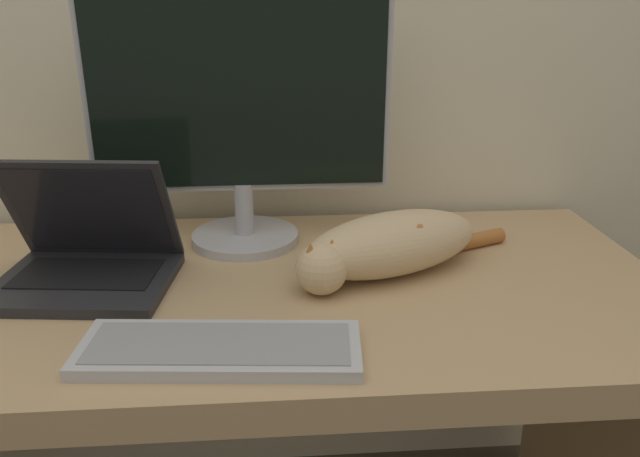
{
  "coord_description": "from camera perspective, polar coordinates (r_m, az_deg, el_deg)",
  "views": [
    {
      "loc": [
        0.09,
        -0.71,
        1.28
      ],
      "look_at": [
        0.17,
        0.33,
        0.89
      ],
      "focal_mm": 35.0,
      "sensor_mm": 36.0,
      "label": 1
    }
  ],
  "objects": [
    {
      "name": "external_keyboard",
      "position": [
        0.97,
        -8.96,
        -10.82
      ],
      "size": [
        0.44,
        0.18,
        0.02
      ],
      "rotation": [
        0.0,
        0.0,
        -0.08
      ],
      "color": "#BCBCC1",
      "rests_on": "desk"
    },
    {
      "name": "desk",
      "position": [
        1.27,
        -7.88,
        -11.14
      ],
      "size": [
        1.68,
        0.74,
        0.77
      ],
      "color": "tan",
      "rests_on": "ground_plane"
    },
    {
      "name": "monitor",
      "position": [
        1.31,
        -7.37,
        10.92
      ],
      "size": [
        0.62,
        0.23,
        0.56
      ],
      "color": "#B2B2B7",
      "rests_on": "desk"
    },
    {
      "name": "laptop",
      "position": [
        1.25,
        -20.56,
        -2.62
      ],
      "size": [
        0.34,
        0.29,
        0.24
      ],
      "rotation": [
        0.0,
        0.0,
        -0.11
      ],
      "color": "#232326",
      "rests_on": "desk"
    },
    {
      "name": "cat",
      "position": [
        1.21,
        6.25,
        -1.41
      ],
      "size": [
        0.48,
        0.3,
        0.12
      ],
      "rotation": [
        0.0,
        0.0,
        0.39
      ],
      "color": "#D1B284",
      "rests_on": "desk"
    }
  ]
}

